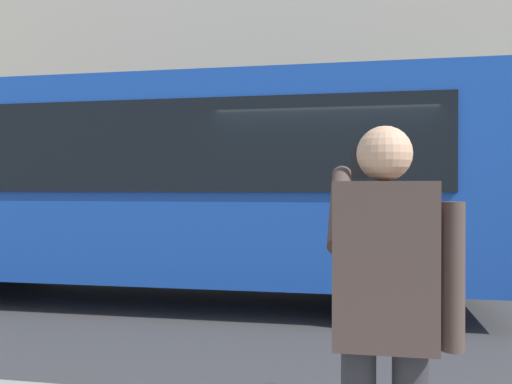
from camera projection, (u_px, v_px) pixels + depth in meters
ground_plane at (329, 310)px, 7.14m from camera, size 60.00×60.00×0.00m
building_facade_far at (346, 13)px, 13.76m from camera, size 28.00×1.55×12.00m
red_bus at (162, 182)px, 7.83m from camera, size 9.05×2.54×3.08m
pedestrian_photographer at (385, 304)px, 2.18m from camera, size 0.53×0.52×1.70m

